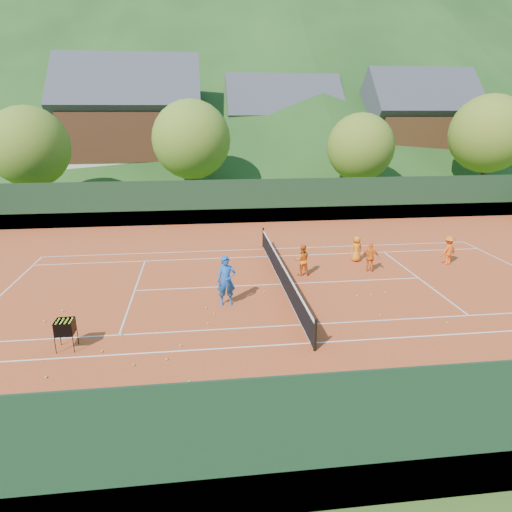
{
  "coord_description": "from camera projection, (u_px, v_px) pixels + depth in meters",
  "views": [
    {
      "loc": [
        -3.47,
        -18.67,
        7.3
      ],
      "look_at": [
        -1.16,
        0.0,
        1.37
      ],
      "focal_mm": 32.0,
      "sensor_mm": 36.0,
      "label": 1
    }
  ],
  "objects": [
    {
      "name": "student_b",
      "position": [
        370.0,
        257.0,
        21.67
      ],
      "size": [
        0.9,
        0.64,
        1.42
      ],
      "primitive_type": "imported",
      "rotation": [
        0.0,
        0.0,
        2.75
      ],
      "color": "orange",
      "rests_on": "clay_court"
    },
    {
      "name": "tennis_ball_24",
      "position": [
        190.0,
        421.0,
        11.21
      ],
      "size": [
        0.07,
        0.07,
        0.07
      ],
      "primitive_type": "sphere",
      "color": "#ADD824",
      "rests_on": "clay_court"
    },
    {
      "name": "tennis_net",
      "position": [
        282.0,
        273.0,
        20.12
      ],
      "size": [
        0.1,
        12.07,
        1.1
      ],
      "color": "black",
      "rests_on": "clay_court"
    },
    {
      "name": "tennis_ball_23",
      "position": [
        214.0,
        314.0,
        17.2
      ],
      "size": [
        0.07,
        0.07,
        0.07
      ],
      "primitive_type": "sphere",
      "color": "#ADD824",
      "rests_on": "clay_court"
    },
    {
      "name": "tennis_ball_22",
      "position": [
        357.0,
        296.0,
        18.89
      ],
      "size": [
        0.07,
        0.07,
        0.07
      ],
      "primitive_type": "sphere",
      "color": "#ADD824",
      "rests_on": "clay_court"
    },
    {
      "name": "tennis_ball_7",
      "position": [
        189.0,
        382.0,
        12.86
      ],
      "size": [
        0.07,
        0.07,
        0.07
      ],
      "primitive_type": "sphere",
      "color": "#ADD824",
      "rests_on": "clay_court"
    },
    {
      "name": "tennis_ball_5",
      "position": [
        122.0,
        334.0,
        15.61
      ],
      "size": [
        0.07,
        0.07,
        0.07
      ],
      "primitive_type": "sphere",
      "color": "#ADD824",
      "rests_on": "clay_court"
    },
    {
      "name": "tennis_ball_10",
      "position": [
        46.0,
        377.0,
        13.08
      ],
      "size": [
        0.07,
        0.07,
        0.07
      ],
      "primitive_type": "sphere",
      "color": "#ADD824",
      "rests_on": "clay_court"
    },
    {
      "name": "tennis_ball_2",
      "position": [
        181.0,
        346.0,
        14.85
      ],
      "size": [
        0.07,
        0.07,
        0.07
      ],
      "primitive_type": "sphere",
      "color": "#ADD824",
      "rests_on": "clay_court"
    },
    {
      "name": "tree_b",
      "position": [
        191.0,
        140.0,
        37.18
      ],
      "size": [
        6.4,
        6.4,
        8.4
      ],
      "color": "#402719",
      "rests_on": "ground"
    },
    {
      "name": "tennis_ball_19",
      "position": [
        102.0,
        351.0,
        14.49
      ],
      "size": [
        0.07,
        0.07,
        0.07
      ],
      "primitive_type": "sphere",
      "color": "#ADD824",
      "rests_on": "clay_court"
    },
    {
      "name": "ball_hopper",
      "position": [
        65.0,
        328.0,
        14.5
      ],
      "size": [
        0.57,
        0.57,
        1.0
      ],
      "color": "black",
      "rests_on": "clay_court"
    },
    {
      "name": "tree_c",
      "position": [
        360.0,
        147.0,
        38.07
      ],
      "size": [
        5.6,
        5.6,
        7.35
      ],
      "color": "#3F2A19",
      "rests_on": "ground"
    },
    {
      "name": "tennis_ball_16",
      "position": [
        447.0,
        323.0,
        16.46
      ],
      "size": [
        0.07,
        0.07,
        0.07
      ],
      "primitive_type": "sphere",
      "color": "#ADD824",
      "rests_on": "clay_court"
    },
    {
      "name": "tennis_ball_14",
      "position": [
        474.0,
        381.0,
        12.89
      ],
      "size": [
        0.07,
        0.07,
        0.07
      ],
      "primitive_type": "sphere",
      "color": "#ADD824",
      "rests_on": "clay_court"
    },
    {
      "name": "tennis_ball_3",
      "position": [
        206.0,
        308.0,
        17.74
      ],
      "size": [
        0.07,
        0.07,
        0.07
      ],
      "primitive_type": "sphere",
      "color": "#ADD824",
      "rests_on": "clay_court"
    },
    {
      "name": "tennis_ball_1",
      "position": [
        371.0,
        295.0,
        18.99
      ],
      "size": [
        0.07,
        0.07,
        0.07
      ],
      "primitive_type": "sphere",
      "color": "#ADD824",
      "rests_on": "clay_court"
    },
    {
      "name": "tennis_ball_21",
      "position": [
        269.0,
        422.0,
        11.19
      ],
      "size": [
        0.07,
        0.07,
        0.07
      ],
      "primitive_type": "sphere",
      "color": "#ADD824",
      "rests_on": "clay_court"
    },
    {
      "name": "chalet_left",
      "position": [
        132.0,
        130.0,
        45.81
      ],
      "size": [
        13.8,
        9.93,
        12.92
      ],
      "color": "beige",
      "rests_on": "ground"
    },
    {
      "name": "court_lines",
      "position": [
        282.0,
        284.0,
        20.27
      ],
      "size": [
        23.83,
        11.03,
        0.0
      ],
      "color": "white",
      "rests_on": "clay_court"
    },
    {
      "name": "tree_a",
      "position": [
        29.0,
        147.0,
        33.98
      ],
      "size": [
        6.0,
        6.0,
        7.88
      ],
      "color": "#432A1A",
      "rests_on": "ground"
    },
    {
      "name": "coach",
      "position": [
        226.0,
        281.0,
        17.84
      ],
      "size": [
        0.74,
        0.49,
        2.0
      ],
      "primitive_type": "imported",
      "rotation": [
        0.0,
        0.0,
        0.02
      ],
      "color": "#1A52AC",
      "rests_on": "clay_court"
    },
    {
      "name": "student_c",
      "position": [
        357.0,
        249.0,
        23.2
      ],
      "size": [
        0.74,
        0.58,
        1.32
      ],
      "primitive_type": "imported",
      "rotation": [
        0.0,
        0.0,
        3.41
      ],
      "color": "orange",
      "rests_on": "clay_court"
    },
    {
      "name": "tennis_ball_18",
      "position": [
        286.0,
        406.0,
        11.78
      ],
      "size": [
        0.07,
        0.07,
        0.07
      ],
      "primitive_type": "sphere",
      "color": "#ADD824",
      "rests_on": "clay_court"
    },
    {
      "name": "tennis_ball_17",
      "position": [
        134.0,
        365.0,
        13.71
      ],
      "size": [
        0.07,
        0.07,
        0.07
      ],
      "primitive_type": "sphere",
      "color": "#ADD824",
      "rests_on": "clay_court"
    },
    {
      "name": "student_d",
      "position": [
        448.0,
        250.0,
        22.68
      ],
      "size": [
        1.09,
        0.86,
        1.48
      ],
      "primitive_type": "imported",
      "rotation": [
        0.0,
        0.0,
        3.51
      ],
      "color": "#F95E16",
      "rests_on": "clay_court"
    },
    {
      "name": "tennis_ball_20",
      "position": [
        386.0,
        292.0,
        19.27
      ],
      "size": [
        0.07,
        0.07,
        0.07
      ],
      "primitive_type": "sphere",
      "color": "#ADD824",
      "rests_on": "clay_court"
    },
    {
      "name": "tennis_ball_6",
      "position": [
        44.0,
        321.0,
        16.57
      ],
      "size": [
        0.07,
        0.07,
        0.07
      ],
      "primitive_type": "sphere",
      "color": "#ADD824",
      "rests_on": "clay_court"
    },
    {
      "name": "clay_court",
      "position": [
        282.0,
        284.0,
        20.27
      ],
      "size": [
        40.0,
        24.0,
        0.02
      ],
      "primitive_type": "cube",
      "color": "#B5421D",
      "rests_on": "ground"
    },
    {
      "name": "perimeter_fence",
      "position": [
        282.0,
        257.0,
        19.9
      ],
      "size": [
        40.4,
        24.24,
        3.0
      ],
      "color": "black",
      "rests_on": "clay_court"
    },
    {
      "name": "ground",
      "position": [
        282.0,
        284.0,
        20.28
      ],
      "size": [
        400.0,
        400.0,
        0.0
      ],
      "primitive_type": "plane",
      "color": "#2F5119",
      "rests_on": "ground"
    },
    {
      "name": "tennis_ball_0",
      "position": [
        63.0,
        311.0,
        17.44
      ],
      "size": [
        0.07,
        0.07,
        0.07
      ],
      "primitive_type": "sphere",
      "color": "#ADD824",
      "rests_on": "clay_court"
    },
    {
      "name": "tennis_ball_9",
      "position": [
        328.0,
        386.0,
        12.66
      ],
      "size": [
        0.07,
        0.07,
        0.07
      ],
      "primitive_type": "sphere",
      "color": "#ADD824",
      "rests_on": "clay_court"
    },
    {
      "name": "tennis_ball_15",
      "position": [
        264.0,
        292.0,
        19.3
      ],
      "size": [
        0.07,
        0.07,
        0.07
      ],
      "primitive_type": "sphere",
      "color": "#ADD824",
      "rests_on": "clay_court"
    },
    {
      "name": "tennis_ball_12",
      "position": [
        208.0,
        323.0,
        16.41
      ],
      "size": [
        0.07,
        0.07,
        0.07
      ],
      "primitive_type": "sphere",
      "color": "#ADD824",
      "rests_on": "clay_court"
    },
    {
      "name": "tree_d",
      "position": [
        489.0,
        134.0,
        40.13
      ],
      "size": [
        6.8,
        6.8,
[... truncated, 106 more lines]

